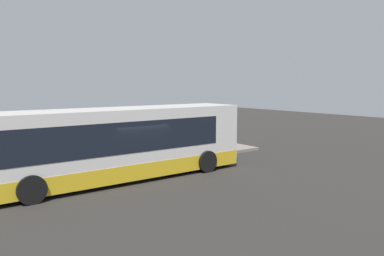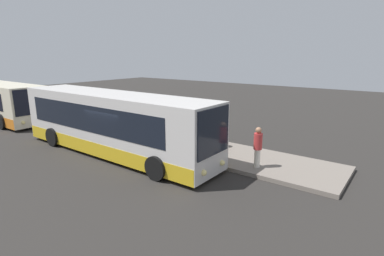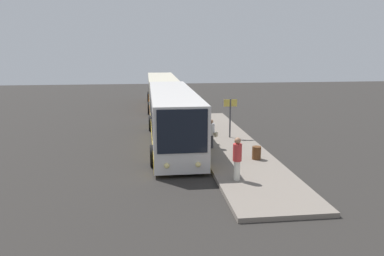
{
  "view_description": "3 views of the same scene",
  "coord_description": "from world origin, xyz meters",
  "px_view_note": "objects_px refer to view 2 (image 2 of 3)",
  "views": [
    {
      "loc": [
        -7.86,
        -14.82,
        4.28
      ],
      "look_at": [
        3.97,
        0.81,
        1.95
      ],
      "focal_mm": 35.0,
      "sensor_mm": 36.0,
      "label": 1
    },
    {
      "loc": [
        11.66,
        -9.48,
        5.1
      ],
      "look_at": [
        3.97,
        0.81,
        1.95
      ],
      "focal_mm": 28.0,
      "sensor_mm": 36.0,
      "label": 2
    },
    {
      "loc": [
        21.06,
        -1.25,
        5.63
      ],
      "look_at": [
        3.97,
        0.81,
        1.95
      ],
      "focal_mm": 35.0,
      "sensor_mm": 36.0,
      "label": 3
    }
  ],
  "objects_px": {
    "trash_bin": "(222,141)",
    "suitcase": "(153,141)",
    "bus_lead": "(112,124)",
    "passenger_waiting": "(149,129)",
    "sign_post": "(154,110)",
    "passenger_boarding": "(258,145)",
    "passenger_with_bags": "(166,132)"
  },
  "relations": [
    {
      "from": "trash_bin",
      "to": "suitcase",
      "type": "bearing_deg",
      "value": -142.97
    },
    {
      "from": "trash_bin",
      "to": "bus_lead",
      "type": "bearing_deg",
      "value": -138.22
    },
    {
      "from": "passenger_waiting",
      "to": "sign_post",
      "type": "xyz_separation_m",
      "value": [
        -1.17,
        1.71,
        0.7
      ]
    },
    {
      "from": "bus_lead",
      "to": "sign_post",
      "type": "bearing_deg",
      "value": 96.23
    },
    {
      "from": "trash_bin",
      "to": "passenger_boarding",
      "type": "bearing_deg",
      "value": -30.78
    },
    {
      "from": "passenger_boarding",
      "to": "suitcase",
      "type": "relative_size",
      "value": 2.15
    },
    {
      "from": "bus_lead",
      "to": "suitcase",
      "type": "distance_m",
      "value": 2.4
    },
    {
      "from": "bus_lead",
      "to": "suitcase",
      "type": "bearing_deg",
      "value": 50.2
    },
    {
      "from": "bus_lead",
      "to": "trash_bin",
      "type": "relative_size",
      "value": 19.39
    },
    {
      "from": "bus_lead",
      "to": "passenger_boarding",
      "type": "bearing_deg",
      "value": 16.98
    },
    {
      "from": "suitcase",
      "to": "trash_bin",
      "type": "bearing_deg",
      "value": 37.03
    },
    {
      "from": "passenger_waiting",
      "to": "suitcase",
      "type": "relative_size",
      "value": 1.89
    },
    {
      "from": "bus_lead",
      "to": "passenger_with_bags",
      "type": "xyz_separation_m",
      "value": [
        1.92,
        2.02,
        -0.56
      ]
    },
    {
      "from": "passenger_waiting",
      "to": "sign_post",
      "type": "distance_m",
      "value": 2.19
    },
    {
      "from": "bus_lead",
      "to": "sign_post",
      "type": "xyz_separation_m",
      "value": [
        -0.39,
        3.6,
        0.16
      ]
    },
    {
      "from": "suitcase",
      "to": "sign_post",
      "type": "xyz_separation_m",
      "value": [
        -1.76,
        1.96,
        1.26
      ]
    },
    {
      "from": "sign_post",
      "to": "trash_bin",
      "type": "relative_size",
      "value": 3.75
    },
    {
      "from": "passenger_boarding",
      "to": "passenger_with_bags",
      "type": "bearing_deg",
      "value": -58.49
    },
    {
      "from": "passenger_with_bags",
      "to": "suitcase",
      "type": "height_order",
      "value": "passenger_with_bags"
    },
    {
      "from": "passenger_boarding",
      "to": "trash_bin",
      "type": "bearing_deg",
      "value": -91.27
    },
    {
      "from": "passenger_boarding",
      "to": "passenger_waiting",
      "type": "distance_m",
      "value": 6.45
    },
    {
      "from": "bus_lead",
      "to": "trash_bin",
      "type": "bearing_deg",
      "value": 41.78
    },
    {
      "from": "bus_lead",
      "to": "passenger_with_bags",
      "type": "height_order",
      "value": "bus_lead"
    },
    {
      "from": "suitcase",
      "to": "bus_lead",
      "type": "bearing_deg",
      "value": -129.8
    },
    {
      "from": "passenger_boarding",
      "to": "passenger_waiting",
      "type": "bearing_deg",
      "value": -57.7
    },
    {
      "from": "passenger_waiting",
      "to": "trash_bin",
      "type": "bearing_deg",
      "value": 57.34
    },
    {
      "from": "passenger_with_bags",
      "to": "trash_bin",
      "type": "xyz_separation_m",
      "value": [
        2.44,
        1.88,
        -0.53
      ]
    },
    {
      "from": "bus_lead",
      "to": "sign_post",
      "type": "height_order",
      "value": "bus_lead"
    },
    {
      "from": "passenger_with_bags",
      "to": "trash_bin",
      "type": "height_order",
      "value": "passenger_with_bags"
    },
    {
      "from": "passenger_boarding",
      "to": "sign_post",
      "type": "relative_size",
      "value": 0.76
    },
    {
      "from": "bus_lead",
      "to": "passenger_with_bags",
      "type": "bearing_deg",
      "value": 46.39
    },
    {
      "from": "passenger_waiting",
      "to": "passenger_with_bags",
      "type": "relative_size",
      "value": 1.0
    }
  ]
}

